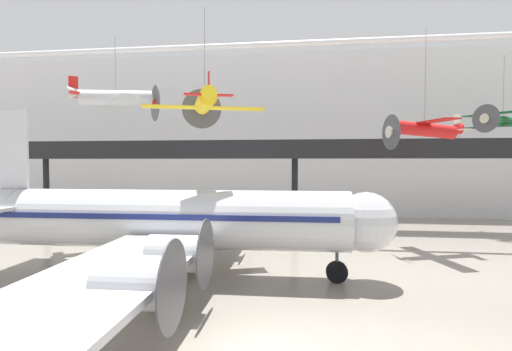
# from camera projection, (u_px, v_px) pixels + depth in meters

# --- Properties ---
(hangar_back_wall) EXTENTS (140.00, 3.00, 21.82)m
(hangar_back_wall) POSITION_uv_depth(u_px,v_px,m) (298.00, 135.00, 54.65)
(hangar_back_wall) COLOR white
(hangar_back_wall) RESTS_ON ground
(mezzanine_walkway) EXTENTS (110.00, 3.20, 9.59)m
(mezzanine_walkway) POSITION_uv_depth(u_px,v_px,m) (294.00, 155.00, 43.51)
(mezzanine_walkway) COLOR black
(mezzanine_walkway) RESTS_ON ground
(ceiling_truss_beam) EXTENTS (120.00, 0.60, 0.60)m
(ceiling_truss_beam) POSITION_uv_depth(u_px,v_px,m) (292.00, 44.00, 37.38)
(ceiling_truss_beam) COLOR silver
(airliner_silver_main) EXTENTS (28.51, 32.33, 10.62)m
(airliner_silver_main) POSITION_uv_depth(u_px,v_px,m) (166.00, 220.00, 24.93)
(airliner_silver_main) COLOR silver
(airliner_silver_main) RESTS_ON ground
(suspended_plane_yellow_lowwing) EXTENTS (8.55, 7.30, 8.13)m
(suspended_plane_yellow_lowwing) POSITION_uv_depth(u_px,v_px,m) (205.00, 103.00, 27.83)
(suspended_plane_yellow_lowwing) COLOR yellow
(suspended_plane_green_biplane) EXTENTS (6.51, 7.01, 7.87)m
(suspended_plane_green_biplane) POSITION_uv_depth(u_px,v_px,m) (503.00, 121.00, 40.18)
(suspended_plane_green_biplane) COLOR #1E6B33
(suspended_plane_silver_racer) EXTENTS (7.77, 8.39, 7.05)m
(suspended_plane_silver_racer) POSITION_uv_depth(u_px,v_px,m) (116.00, 98.00, 34.77)
(suspended_plane_silver_racer) COLOR silver
(suspended_plane_red_highwing) EXTENTS (6.74, 7.95, 9.68)m
(suspended_plane_red_highwing) POSITION_uv_depth(u_px,v_px,m) (425.00, 129.00, 32.31)
(suspended_plane_red_highwing) COLOR red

